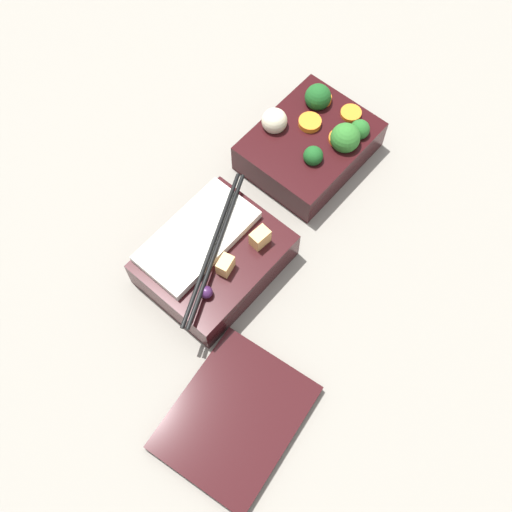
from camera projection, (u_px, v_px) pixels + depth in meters
name	position (u px, v px, depth m)	size (l,w,h in m)	color
ground_plane	(267.00, 216.00, 0.80)	(3.00, 3.00, 0.00)	gray
bento_tray_vegetable	(311.00, 143.00, 0.82)	(0.17, 0.14, 0.08)	black
bento_tray_rice	(214.00, 258.00, 0.74)	(0.20, 0.14, 0.07)	black
bento_lid	(236.00, 418.00, 0.68)	(0.17, 0.13, 0.01)	black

